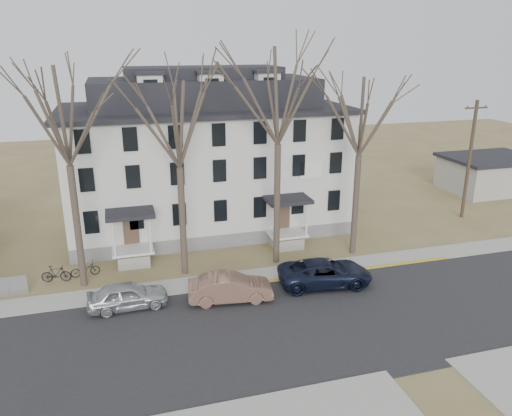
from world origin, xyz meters
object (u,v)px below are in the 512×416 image
object	(u,v)px
boarding_house	(206,158)
tree_mid_left	(177,119)
bicycle_right	(56,274)
car_tan	(230,288)
car_silver	(128,296)
tree_mid_right	(362,111)
tree_center	(279,89)
tree_far_left	(63,109)
utility_pole_far	(469,159)
car_navy	(325,273)
bicycle_left	(85,270)

from	to	relation	value
boarding_house	tree_mid_left	xyz separation A→B (m)	(-3.00, -8.15, 4.22)
tree_mid_left	bicycle_right	bearing A→B (deg)	173.93
boarding_house	car_tan	size ratio (longest dim) A/B	4.48
tree_mid_left	car_silver	bearing A→B (deg)	-135.56
tree_mid_right	car_tan	xyz separation A→B (m)	(-9.58, -4.25, -8.84)
tree_center	car_tan	distance (m)	11.88
bicycle_right	boarding_house	bearing A→B (deg)	-45.48
tree_far_left	tree_mid_left	bearing A→B (deg)	0.00
tree_far_left	utility_pole_far	world-z (taller)	tree_far_left
tree_far_left	tree_mid_right	world-z (taller)	tree_far_left
car_tan	tree_mid_left	bearing A→B (deg)	31.64
car_navy	car_silver	bearing A→B (deg)	95.09
tree_mid_left	bicycle_left	bearing A→B (deg)	169.09
boarding_house	utility_pole_far	size ratio (longest dim) A/B	2.19
utility_pole_far	car_silver	distance (m)	28.46
bicycle_right	car_silver	bearing A→B (deg)	-127.48
car_silver	tree_center	bearing A→B (deg)	-71.74
tree_far_left	car_tan	distance (m)	13.13
tree_mid_left	utility_pole_far	world-z (taller)	tree_mid_left
boarding_house	car_navy	world-z (taller)	boarding_house
utility_pole_far	tree_center	bearing A→B (deg)	-166.50
tree_center	tree_mid_right	xyz separation A→B (m)	(5.50, 0.00, -1.48)
car_silver	car_navy	distance (m)	11.31
tree_center	car_tan	size ratio (longest dim) A/B	3.17
bicycle_right	tree_mid_right	bearing A→B (deg)	-82.70
tree_far_left	car_silver	bearing A→B (deg)	-55.39
car_silver	car_navy	world-z (taller)	car_navy
car_silver	bicycle_left	xyz separation A→B (m)	(-2.37, 4.65, -0.27)
car_navy	boarding_house	bearing A→B (deg)	28.63
tree_mid_left	car_tan	distance (m)	9.99
tree_mid_left	tree_mid_right	xyz separation A→B (m)	(11.50, 0.00, 0.00)
boarding_house	tree_mid_left	distance (m)	9.66
tree_center	tree_far_left	bearing A→B (deg)	180.00
utility_pole_far	bicycle_right	distance (m)	31.56
bicycle_left	tree_mid_right	bearing A→B (deg)	-100.36
tree_mid_right	boarding_house	bearing A→B (deg)	136.19
tree_mid_right	bicycle_right	bearing A→B (deg)	177.58
car_silver	bicycle_left	size ratio (longest dim) A/B	2.45
boarding_house	tree_mid_right	size ratio (longest dim) A/B	1.63
tree_mid_right	car_tan	bearing A→B (deg)	-156.10
tree_center	boarding_house	bearing A→B (deg)	110.20
boarding_house	tree_mid_right	xyz separation A→B (m)	(8.50, -8.15, 4.22)
tree_mid_left	car_silver	xyz separation A→B (m)	(-3.58, -3.51, -8.88)
boarding_house	bicycle_right	bearing A→B (deg)	-145.20
tree_mid_left	car_silver	distance (m)	10.20
tree_mid_right	car_navy	world-z (taller)	tree_mid_right
car_tan	car_navy	xyz separation A→B (m)	(5.80, 0.30, 0.00)
bicycle_right	tree_mid_left	bearing A→B (deg)	-86.35
car_navy	tree_center	bearing A→B (deg)	30.86
tree_center	utility_pole_far	size ratio (longest dim) A/B	1.55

